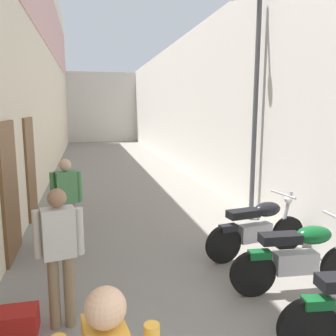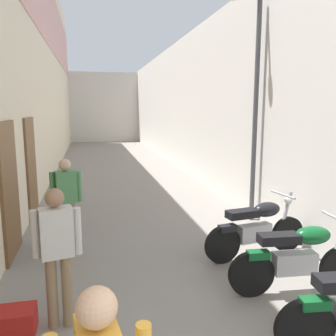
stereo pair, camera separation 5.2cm
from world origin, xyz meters
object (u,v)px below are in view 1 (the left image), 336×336
object	(u,v)px
motorcycle_fourth	(258,227)
pedestrian_further_down	(67,197)
pedestrian_mid_alley	(59,248)
street_lamp	(252,93)
plastic_crate	(16,323)
motorcycle_third	(300,256)

from	to	relation	value
motorcycle_fourth	pedestrian_further_down	bearing A→B (deg)	161.18
pedestrian_mid_alley	street_lamp	xyz separation A→B (m)	(3.67, 3.05, 1.79)
pedestrian_mid_alley	pedestrian_further_down	bearing A→B (deg)	90.95
motorcycle_fourth	plastic_crate	size ratio (longest dim) A/B	4.18
pedestrian_mid_alley	plastic_crate	distance (m)	0.91
pedestrian_mid_alley	motorcycle_fourth	bearing A→B (deg)	22.47
motorcycle_fourth	street_lamp	bearing A→B (deg)	68.99
motorcycle_fourth	plastic_crate	distance (m)	3.69
pedestrian_further_down	street_lamp	bearing A→B (deg)	12.10
motorcycle_third	motorcycle_fourth	bearing A→B (deg)	90.00
motorcycle_fourth	pedestrian_mid_alley	distance (m)	3.24
plastic_crate	pedestrian_mid_alley	bearing A→B (deg)	5.06
pedestrian_further_down	street_lamp	distance (m)	4.19
motorcycle_fourth	pedestrian_further_down	world-z (taller)	pedestrian_further_down
motorcycle_fourth	plastic_crate	world-z (taller)	motorcycle_fourth
pedestrian_further_down	plastic_crate	size ratio (longest dim) A/B	3.57
motorcycle_fourth	pedestrian_further_down	distance (m)	3.21
motorcycle_third	motorcycle_fourth	distance (m)	1.16
motorcycle_fourth	pedestrian_mid_alley	bearing A→B (deg)	-157.53
motorcycle_third	plastic_crate	bearing A→B (deg)	-178.17
motorcycle_fourth	pedestrian_mid_alley	size ratio (longest dim) A/B	1.17
motorcycle_third	street_lamp	distance (m)	3.77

